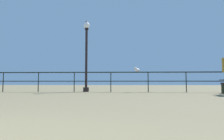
# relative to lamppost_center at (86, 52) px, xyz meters

# --- Properties ---
(pier_railing) EXTENTS (19.87, 0.05, 0.99)m
(pier_railing) POSITION_rel_lamppost_center_xyz_m (0.37, -0.30, -1.30)
(pier_railing) COLOR black
(pier_railing) RESTS_ON ground_plane
(lamppost_center) EXTENTS (0.32, 0.32, 3.68)m
(lamppost_center) POSITION_rel_lamppost_center_xyz_m (0.00, 0.00, 0.00)
(lamppost_center) COLOR black
(lamppost_center) RESTS_ON ground_plane
(seagull_on_rail) EXTENTS (0.36, 0.38, 0.22)m
(seagull_on_rail) POSITION_rel_lamppost_center_xyz_m (2.55, -0.32, -0.94)
(seagull_on_rail) COLOR white
(seagull_on_rail) RESTS_ON pier_railing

